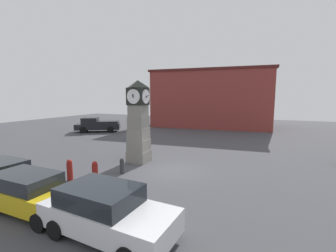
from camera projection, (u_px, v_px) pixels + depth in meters
The scene contains 10 objects.
ground_plane at pixel (169, 170), 13.77m from camera, with size 72.92×72.92×0.00m, color #424247.
clock_tower at pixel (138, 123), 15.31m from camera, with size 1.53×1.49×5.58m.
bollard_near_tower at pixel (70, 170), 12.03m from camera, with size 0.30×0.30×1.16m.
bollard_mid_row at pixel (95, 170), 12.30m from camera, with size 0.32×0.32×0.98m.
bollard_far_row at pixel (122, 166), 13.13m from camera, with size 0.26×0.26×0.93m.
car_navy_sedan at pixel (4, 176), 10.63m from camera, with size 4.17×2.01×1.47m.
car_near_tower at pixel (31, 192), 8.76m from camera, with size 4.62×1.92×1.52m.
car_by_building at pixel (107, 211), 7.24m from camera, with size 4.60×2.27×1.62m.
pickup_truck at pixel (98, 125), 28.95m from camera, with size 5.82×4.68×1.85m.
warehouse_blue_far at pixel (212, 99), 34.72m from camera, with size 17.88×10.86×8.37m.
Camera 1 is at (5.04, -12.32, 4.47)m, focal length 24.00 mm.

